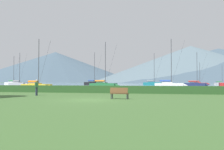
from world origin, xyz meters
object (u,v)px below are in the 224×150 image
Objects in this scene: sailboat_slip_11 at (169,85)px; park_bench_near_path at (119,93)px; sailboat_slip_1 at (18,84)px; sailboat_slip_6 at (196,84)px; sailboat_slip_0 at (199,84)px; sailboat_slip_7 at (153,83)px; sailboat_slip_10 at (37,86)px; sailboat_slip_5 at (93,83)px; sailboat_slip_4 at (104,85)px; person_seated_viewer at (37,86)px; sailboat_slip_9 at (221,84)px; sailboat_slip_3 at (13,83)px.

sailboat_slip_11 is 39.48m from park_bench_near_path.
sailboat_slip_1 is 0.96× the size of sailboat_slip_11.
sailboat_slip_6 is 0.87× the size of sailboat_slip_11.
sailboat_slip_7 is at bearing -175.05° from sailboat_slip_0.
sailboat_slip_7 is 33.33m from sailboat_slip_11.
sailboat_slip_1 is 39.40m from sailboat_slip_10.
sailboat_slip_6 is at bearing -9.62° from sailboat_slip_5.
sailboat_slip_4 is 6.66× the size of person_seated_viewer.
sailboat_slip_7 is 1.28× the size of sailboat_slip_10.
sailboat_slip_6 is 56.09m from person_seated_viewer.
sailboat_slip_1 is at bearing -147.95° from sailboat_slip_9.
sailboat_slip_4 is 0.88× the size of sailboat_slip_7.
sailboat_slip_11 reaches higher than sailboat_slip_10.
sailboat_slip_4 reaches higher than park_bench_near_path.
sailboat_slip_9 is (51.97, 12.65, -0.21)m from sailboat_slip_5.
park_bench_near_path is at bearing -63.06° from sailboat_slip_4.
sailboat_slip_11 is (-10.85, -31.25, 0.08)m from sailboat_slip_0.
sailboat_slip_10 is at bearing -31.49° from sailboat_slip_3.
sailboat_slip_11 is at bearing -70.33° from sailboat_slip_7.
sailboat_slip_3 is 1.20× the size of sailboat_slip_10.
person_seated_viewer is at bearing -60.69° from sailboat_slip_5.
sailboat_slip_3 is 7.11× the size of person_seated_viewer.
person_seated_viewer is at bearing -91.90° from sailboat_slip_6.
sailboat_slip_9 is at bearing 29.93° from sailboat_slip_5.
sailboat_slip_9 is 0.88× the size of sailboat_slip_10.
sailboat_slip_5 is 51.58m from sailboat_slip_10.
sailboat_slip_3 is 54.34m from sailboat_slip_10.
sailboat_slip_5 reaches higher than sailboat_slip_4.
sailboat_slip_10 is (-33.18, -32.87, -0.02)m from sailboat_slip_6.
sailboat_slip_7 is (24.51, -0.76, -0.06)m from sailboat_slip_5.
sailboat_slip_10 is 6.23× the size of park_bench_near_path.
sailboat_slip_4 is at bearing -116.20° from sailboat_slip_0.
sailboat_slip_11 is at bearing 65.99° from person_seated_viewer.
sailboat_slip_5 is (20.44, 21.19, 0.09)m from sailboat_slip_1.
sailboat_slip_9 is (82.69, 22.96, -0.17)m from sailboat_slip_3.
person_seated_viewer is (-13.92, -36.55, 0.31)m from sailboat_slip_11.
sailboat_slip_5 reaches higher than sailboat_slip_6.
sailboat_slip_10 is (-36.13, -49.00, -0.00)m from sailboat_slip_0.
sailboat_slip_5 reaches higher than sailboat_slip_7.
sailboat_slip_0 is at bearing 63.08° from sailboat_slip_4.
sailboat_slip_9 is 5.19× the size of person_seated_viewer.
sailboat_slip_7 is at bearing 34.34° from sailboat_slip_1.
sailboat_slip_4 is 0.92× the size of sailboat_slip_11.
sailboat_slip_5 reaches higher than sailboat_slip_0.
sailboat_slip_0 is at bearing 12.98° from sailboat_slip_5.
sailboat_slip_10 is at bearing 140.06° from park_bench_near_path.
sailboat_slip_0 is 44.20m from sailboat_slip_4.
sailboat_slip_7 is at bearing 14.48° from sailboat_slip_5.
sailboat_slip_0 reaches higher than park_bench_near_path.
sailboat_slip_9 reaches higher than park_bench_near_path.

